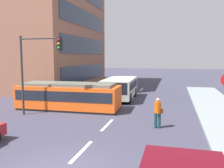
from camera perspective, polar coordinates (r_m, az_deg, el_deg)
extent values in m
plane|color=#3D3C4E|center=(17.86, 2.31, -6.12)|extent=(120.00, 120.00, 0.00)
cube|color=silver|center=(10.50, -7.14, -15.42)|extent=(0.16, 2.40, 0.01)
cube|color=silver|center=(14.09, -1.12, -9.58)|extent=(0.16, 2.40, 0.01)
cube|color=silver|center=(23.00, 5.07, -3.25)|extent=(0.16, 2.40, 0.01)
cube|color=silver|center=(28.87, 6.98, -1.26)|extent=(0.16, 2.40, 0.01)
cube|color=#966049|center=(33.29, -18.10, 13.31)|extent=(14.22, 16.46, 16.00)
cube|color=#2D3847|center=(29.94, -6.04, 2.72)|extent=(0.06, 13.99, 1.92)
cube|color=#2D3847|center=(29.90, -6.11, 8.85)|extent=(0.06, 13.99, 1.92)
cube|color=#2D3847|center=(30.19, -6.19, 14.93)|extent=(0.06, 13.99, 1.92)
cube|color=#F55918|center=(18.24, -10.13, -2.89)|extent=(7.55, 2.67, 1.61)
cube|color=#2D2D2D|center=(18.41, -10.07, -5.59)|extent=(7.39, 2.54, 0.15)
cube|color=#626457|center=(18.12, -10.18, -0.07)|extent=(6.79, 2.28, 0.20)
cube|color=#1E232D|center=(18.21, -10.14, -2.29)|extent=(7.25, 2.70, 0.71)
cube|color=#B6C0AD|center=(22.10, 1.86, -0.77)|extent=(2.68, 5.67, 1.59)
cube|color=black|center=(19.39, 0.38, -1.10)|extent=(2.25, 0.19, 0.95)
cube|color=black|center=(22.06, 1.86, -0.04)|extent=(2.69, 4.83, 0.64)
cylinder|color=black|center=(20.45, 0.93, -3.19)|extent=(2.58, 0.98, 0.90)
cylinder|color=black|center=(23.93, 2.64, -1.76)|extent=(2.58, 0.98, 0.90)
cylinder|color=#183942|center=(13.65, 10.20, -8.40)|extent=(0.16, 0.16, 0.85)
cylinder|color=#183942|center=(13.64, 11.05, -8.43)|extent=(0.16, 0.16, 0.85)
cylinder|color=#D95409|center=(13.47, 10.69, -5.43)|extent=(0.36, 0.36, 0.60)
sphere|color=tan|center=(13.40, 10.73, -3.72)|extent=(0.22, 0.22, 0.22)
cube|color=brown|center=(13.56, 11.62, -6.25)|extent=(0.15, 0.22, 0.24)
cube|color=#2E5530|center=(22.60, -9.85, -2.18)|extent=(1.96, 4.29, 0.55)
cube|color=black|center=(22.40, -10.04, -1.04)|extent=(1.77, 2.37, 0.40)
cylinder|color=black|center=(24.17, -10.59, -2.10)|extent=(0.23, 0.64, 0.64)
cylinder|color=black|center=(23.42, -6.43, -2.30)|extent=(0.23, 0.64, 0.64)
cylinder|color=black|center=(21.93, -13.49, -3.05)|extent=(0.23, 0.64, 0.64)
cylinder|color=black|center=(21.10, -8.99, -3.33)|extent=(0.23, 0.64, 0.64)
cylinder|color=#333333|center=(17.21, -20.34, 1.82)|extent=(0.14, 0.14, 5.24)
cylinder|color=#333333|center=(16.44, -16.64, 10.20)|extent=(2.78, 0.10, 0.10)
cube|color=black|center=(15.76, -12.20, 9.22)|extent=(0.28, 0.24, 0.84)
sphere|color=red|center=(15.66, -12.44, 10.15)|extent=(0.16, 0.16, 0.16)
sphere|color=gold|center=(15.65, -12.41, 9.23)|extent=(0.16, 0.16, 0.16)
sphere|color=green|center=(15.64, -12.39, 8.32)|extent=(0.16, 0.16, 0.16)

